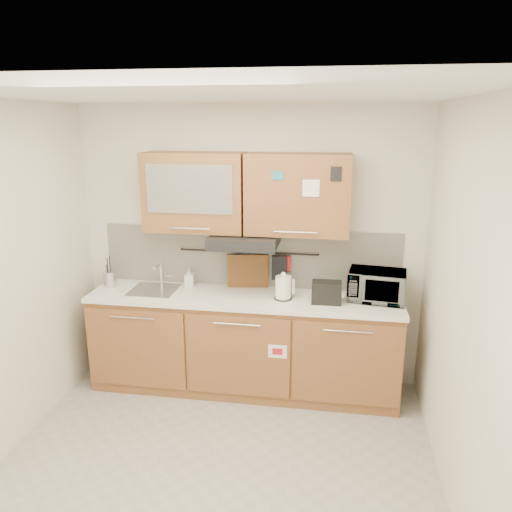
% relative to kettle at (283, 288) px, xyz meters
% --- Properties ---
extents(floor, '(3.20, 3.20, 0.00)m').
position_rel_kettle_xyz_m(floor, '(-0.36, -1.17, -1.02)').
color(floor, '#9E9993').
rests_on(floor, ground).
extents(ceiling, '(3.20, 3.20, 0.00)m').
position_rel_kettle_xyz_m(ceiling, '(-0.36, -1.17, 1.58)').
color(ceiling, white).
rests_on(ceiling, wall_back).
extents(wall_back, '(3.20, 0.00, 3.20)m').
position_rel_kettle_xyz_m(wall_back, '(-0.36, 0.33, 0.28)').
color(wall_back, silver).
rests_on(wall_back, ground).
extents(wall_right, '(0.00, 3.00, 3.00)m').
position_rel_kettle_xyz_m(wall_right, '(1.24, -1.17, 0.28)').
color(wall_right, silver).
rests_on(wall_right, ground).
extents(base_cabinet, '(2.80, 0.64, 0.88)m').
position_rel_kettle_xyz_m(base_cabinet, '(-0.36, 0.02, -0.61)').
color(base_cabinet, brown).
rests_on(base_cabinet, floor).
extents(countertop, '(2.82, 0.62, 0.04)m').
position_rel_kettle_xyz_m(countertop, '(-0.36, 0.02, -0.12)').
color(countertop, white).
rests_on(countertop, base_cabinet).
extents(backsplash, '(2.80, 0.02, 0.56)m').
position_rel_kettle_xyz_m(backsplash, '(-0.36, 0.32, 0.18)').
color(backsplash, silver).
rests_on(backsplash, countertop).
extents(upper_cabinets, '(1.82, 0.37, 0.70)m').
position_rel_kettle_xyz_m(upper_cabinets, '(-0.37, 0.15, 0.81)').
color(upper_cabinets, brown).
rests_on(upper_cabinets, wall_back).
extents(range_hood, '(0.60, 0.46, 0.10)m').
position_rel_kettle_xyz_m(range_hood, '(-0.36, 0.08, 0.40)').
color(range_hood, black).
rests_on(range_hood, upper_cabinets).
extents(sink, '(0.42, 0.40, 0.26)m').
position_rel_kettle_xyz_m(sink, '(-1.21, 0.04, -0.09)').
color(sink, silver).
rests_on(sink, countertop).
extents(utensil_rail, '(1.30, 0.02, 0.02)m').
position_rel_kettle_xyz_m(utensil_rail, '(-0.36, 0.28, 0.24)').
color(utensil_rail, black).
rests_on(utensil_rail, backsplash).
extents(utensil_crock, '(0.16, 0.16, 0.30)m').
position_rel_kettle_xyz_m(utensil_crock, '(-1.66, 0.08, -0.02)').
color(utensil_crock, silver).
rests_on(utensil_crock, countertop).
extents(kettle, '(0.19, 0.18, 0.25)m').
position_rel_kettle_xyz_m(kettle, '(0.00, 0.00, 0.00)').
color(kettle, white).
rests_on(kettle, countertop).
extents(toaster, '(0.25, 0.15, 0.19)m').
position_rel_kettle_xyz_m(toaster, '(0.38, -0.04, -0.00)').
color(toaster, black).
rests_on(toaster, countertop).
extents(microwave, '(0.52, 0.39, 0.27)m').
position_rel_kettle_xyz_m(microwave, '(0.81, 0.10, 0.04)').
color(microwave, '#999999').
rests_on(microwave, countertop).
extents(soap_bottle, '(0.09, 0.10, 0.19)m').
position_rel_kettle_xyz_m(soap_bottle, '(-0.92, 0.19, -0.01)').
color(soap_bottle, '#999999').
rests_on(soap_bottle, countertop).
extents(cutting_board, '(0.39, 0.08, 0.48)m').
position_rel_kettle_xyz_m(cutting_board, '(-0.37, 0.27, -0.02)').
color(cutting_board, brown).
rests_on(cutting_board, utensil_rail).
extents(oven_mitt, '(0.13, 0.06, 0.21)m').
position_rel_kettle_xyz_m(oven_mitt, '(-0.45, 0.27, 0.12)').
color(oven_mitt, navy).
rests_on(oven_mitt, utensil_rail).
extents(dark_pouch, '(0.15, 0.06, 0.23)m').
position_rel_kettle_xyz_m(dark_pouch, '(-0.07, 0.27, 0.11)').
color(dark_pouch, black).
rests_on(dark_pouch, utensil_rail).
extents(pot_holder, '(0.12, 0.04, 0.14)m').
position_rel_kettle_xyz_m(pot_holder, '(-0.02, 0.27, 0.15)').
color(pot_holder, '#B41918').
rests_on(pot_holder, utensil_rail).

